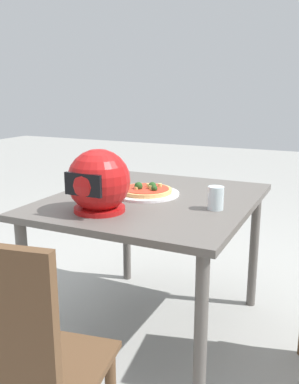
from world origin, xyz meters
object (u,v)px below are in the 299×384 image
Objects in this scene: chair_far at (12,373)px; motorcycle_helmet at (99,182)px; pizza at (146,190)px; drinking_glass at (216,198)px; dining_table at (153,213)px.

motorcycle_helmet is at bearing -75.25° from chair_far.
pizza is 0.40m from drinking_glass.
dining_table is 0.39m from motorcycle_helmet.
dining_table is 1.19× the size of chair_far.
drinking_glass is at bearing -103.49° from chair_far.
motorcycle_helmet reaches higher than drinking_glass.
dining_table is at bearing -12.38° from drinking_glass.
drinking_glass is (-0.39, 0.11, 0.03)m from pizza.
pizza is 1.14m from chair_far.
motorcycle_helmet is 2.63× the size of drinking_glass.
dining_table is at bearing -85.26° from chair_far.
motorcycle_helmet reaches higher than chair_far.
pizza is 2.57× the size of drinking_glass.
pizza is 0.98× the size of motorcycle_helmet.
drinking_glass reaches higher than dining_table.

